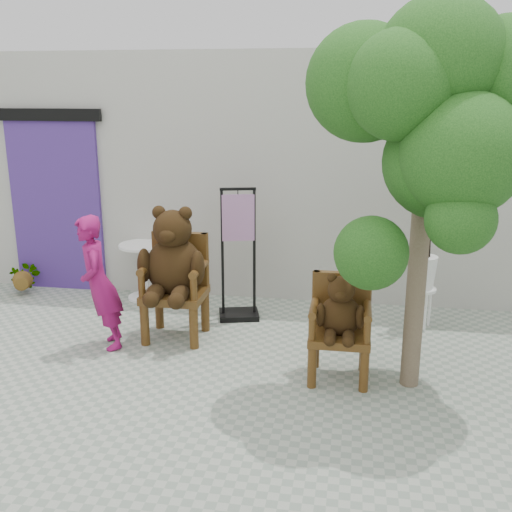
{
  "coord_description": "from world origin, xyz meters",
  "views": [
    {
      "loc": [
        0.78,
        -4.49,
        2.56
      ],
      "look_at": [
        -0.16,
        1.18,
        0.95
      ],
      "focal_mm": 42.0,
      "sensor_mm": 36.0,
      "label": 1
    }
  ],
  "objects_px": {
    "tree": "(443,109)",
    "cafe_table": "(144,265)",
    "chair_small": "(340,317)",
    "chair_big": "(174,266)",
    "display_stand": "(239,269)",
    "stool_bucket": "(423,271)",
    "person": "(99,283)"
  },
  "relations": [
    {
      "from": "chair_big",
      "to": "chair_small",
      "type": "relative_size",
      "value": 1.42
    },
    {
      "from": "stool_bucket",
      "to": "tree",
      "type": "xyz_separation_m",
      "value": [
        -0.12,
        -1.51,
        1.77
      ]
    },
    {
      "from": "chair_small",
      "to": "display_stand",
      "type": "relative_size",
      "value": 0.66
    },
    {
      "from": "display_stand",
      "to": "tree",
      "type": "bearing_deg",
      "value": -52.06
    },
    {
      "from": "person",
      "to": "stool_bucket",
      "type": "xyz_separation_m",
      "value": [
        3.24,
        1.09,
        -0.04
      ]
    },
    {
      "from": "chair_big",
      "to": "stool_bucket",
      "type": "relative_size",
      "value": 0.98
    },
    {
      "from": "chair_small",
      "to": "person",
      "type": "bearing_deg",
      "value": 173.43
    },
    {
      "from": "person",
      "to": "display_stand",
      "type": "distance_m",
      "value": 1.6
    },
    {
      "from": "cafe_table",
      "to": "chair_big",
      "type": "bearing_deg",
      "value": -56.64
    },
    {
      "from": "person",
      "to": "stool_bucket",
      "type": "height_order",
      "value": "stool_bucket"
    },
    {
      "from": "display_stand",
      "to": "chair_big",
      "type": "bearing_deg",
      "value": -143.58
    },
    {
      "from": "cafe_table",
      "to": "tree",
      "type": "distance_m",
      "value": 4.22
    },
    {
      "from": "tree",
      "to": "cafe_table",
      "type": "bearing_deg",
      "value": 149.02
    },
    {
      "from": "chair_big",
      "to": "chair_small",
      "type": "distance_m",
      "value": 1.86
    },
    {
      "from": "chair_small",
      "to": "tree",
      "type": "distance_m",
      "value": 1.96
    },
    {
      "from": "chair_big",
      "to": "stool_bucket",
      "type": "bearing_deg",
      "value": 15.68
    },
    {
      "from": "person",
      "to": "cafe_table",
      "type": "relative_size",
      "value": 1.95
    },
    {
      "from": "chair_big",
      "to": "tree",
      "type": "relative_size",
      "value": 0.44
    },
    {
      "from": "cafe_table",
      "to": "tree",
      "type": "relative_size",
      "value": 0.22
    },
    {
      "from": "chair_small",
      "to": "cafe_table",
      "type": "xyz_separation_m",
      "value": [
        -2.48,
        1.78,
        -0.15
      ]
    },
    {
      "from": "person",
      "to": "cafe_table",
      "type": "distance_m",
      "value": 1.52
    },
    {
      "from": "chair_small",
      "to": "display_stand",
      "type": "height_order",
      "value": "display_stand"
    },
    {
      "from": "chair_small",
      "to": "tree",
      "type": "relative_size",
      "value": 0.31
    },
    {
      "from": "person",
      "to": "tree",
      "type": "distance_m",
      "value": 3.59
    },
    {
      "from": "cafe_table",
      "to": "display_stand",
      "type": "height_order",
      "value": "display_stand"
    },
    {
      "from": "chair_big",
      "to": "person",
      "type": "distance_m",
      "value": 0.77
    },
    {
      "from": "chair_small",
      "to": "person",
      "type": "height_order",
      "value": "person"
    },
    {
      "from": "cafe_table",
      "to": "tree",
      "type": "bearing_deg",
      "value": -30.98
    },
    {
      "from": "chair_big",
      "to": "display_stand",
      "type": "distance_m",
      "value": 0.89
    },
    {
      "from": "chair_big",
      "to": "person",
      "type": "xyz_separation_m",
      "value": [
        -0.66,
        -0.37,
        -0.11
      ]
    },
    {
      "from": "cafe_table",
      "to": "stool_bucket",
      "type": "relative_size",
      "value": 0.48
    },
    {
      "from": "chair_small",
      "to": "display_stand",
      "type": "bearing_deg",
      "value": 131.95
    }
  ]
}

